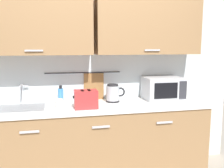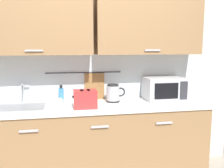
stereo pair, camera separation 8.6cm
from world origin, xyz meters
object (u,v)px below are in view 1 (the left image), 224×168
Objects in this scene: mug_near_sink at (59,103)px; toaster at (86,99)px; electric_kettle at (113,93)px; dish_soap_bottle at (61,95)px; microwave at (163,88)px.

toaster reaches higher than mug_near_sink.
dish_soap_bottle is at bearing 169.61° from electric_kettle.
microwave reaches higher than dish_soap_bottle.
toaster is at bearing -145.52° from electric_kettle.
toaster is (0.27, -0.08, 0.05)m from mug_near_sink.
electric_kettle is 1.89× the size of mug_near_sink.
microwave reaches higher than electric_kettle.
microwave is 1.23m from dish_soap_bottle.
electric_kettle is at bearing 34.48° from toaster.
dish_soap_bottle is 0.77× the size of toaster.
toaster is (-0.35, -0.24, -0.01)m from electric_kettle.
mug_near_sink is (-0.62, -0.16, -0.05)m from electric_kettle.
dish_soap_bottle is 0.43m from toaster.
microwave is 3.83× the size of mug_near_sink.
microwave reaches higher than toaster.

